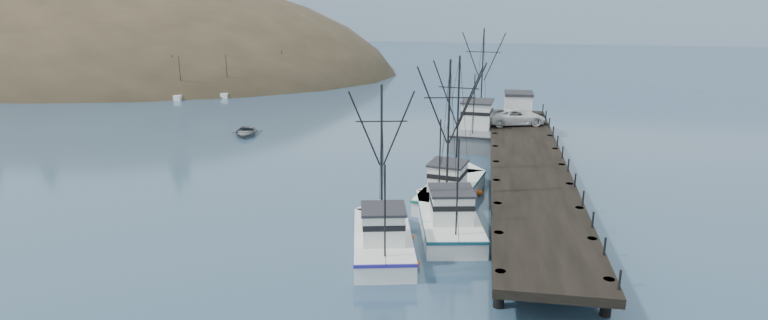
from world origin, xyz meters
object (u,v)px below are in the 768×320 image
at_px(work_vessel, 478,129).
at_px(pier, 528,166).
at_px(motorboat, 246,135).
at_px(trawler_mid, 382,237).
at_px(pier_shed, 518,105).
at_px(trawler_near, 448,217).
at_px(trawler_far, 452,188).
at_px(pickup_truck, 516,117).

bearing_deg(work_vessel, pier, -74.27).
bearing_deg(motorboat, trawler_mid, -69.22).
relative_size(work_vessel, motorboat, 2.92).
bearing_deg(pier, motorboat, 156.22).
height_order(work_vessel, pier_shed, work_vessel).
bearing_deg(pier_shed, work_vessel, -144.77).
bearing_deg(work_vessel, trawler_near, -93.64).
xyz_separation_m(pier, work_vessel, (-4.24, 15.07, -0.46)).
bearing_deg(trawler_mid, work_vessel, 79.59).
relative_size(pier_shed, motorboat, 0.66).
bearing_deg(trawler_far, motorboat, 144.40).
xyz_separation_m(trawler_far, pickup_truck, (5.45, 18.22, 2.01)).
xyz_separation_m(work_vessel, pier_shed, (4.15, 2.93, 2.19)).
height_order(trawler_mid, trawler_far, trawler_far).
bearing_deg(trawler_near, pier_shed, 78.40).
relative_size(trawler_near, pier_shed, 3.61).
height_order(pier, pier_shed, pier_shed).
height_order(pier, pickup_truck, pickup_truck).
xyz_separation_m(pier_shed, pickup_truck, (-0.36, -3.71, -0.59)).
bearing_deg(trawler_mid, pier_shed, 73.50).
distance_m(trawler_mid, work_vessel, 29.67).
bearing_deg(pier_shed, trawler_near, -101.60).
relative_size(trawler_mid, trawler_far, 0.94).
height_order(pier, trawler_mid, trawler_mid).
xyz_separation_m(trawler_near, work_vessel, (1.60, 25.09, 0.41)).
bearing_deg(motorboat, pier, -39.38).
xyz_separation_m(pier, trawler_near, (-5.84, -10.02, -0.87)).
bearing_deg(pier, work_vessel, 105.73).
xyz_separation_m(trawler_mid, trawler_far, (3.71, 10.18, 0.00)).
height_order(trawler_far, motorboat, trawler_far).
xyz_separation_m(trawler_far, work_vessel, (1.65, 19.00, 0.41)).
bearing_deg(trawler_far, pickup_truck, 73.36).
distance_m(pier_shed, pickup_truck, 3.78).
xyz_separation_m(trawler_far, pier_shed, (5.81, 21.93, 2.60)).
relative_size(trawler_mid, pier_shed, 3.29).
height_order(pier, work_vessel, work_vessel).
relative_size(trawler_near, work_vessel, 0.82).
relative_size(pier, trawler_far, 3.94).
distance_m(trawler_near, trawler_mid, 5.56).
relative_size(work_vessel, pickup_truck, 2.35).
height_order(work_vessel, motorboat, work_vessel).
distance_m(trawler_mid, trawler_far, 10.83).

